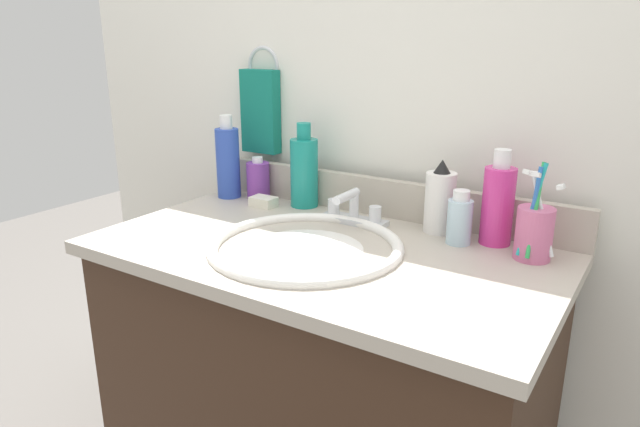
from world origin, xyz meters
name	(u,v)px	position (x,y,z in m)	size (l,w,h in m)	color
vanity_cabinet	(323,403)	(0.00, 0.00, 0.35)	(0.92, 0.50, 0.70)	#382316
countertop	(323,253)	(0.00, 0.00, 0.72)	(0.95, 0.54, 0.03)	#B2A899
backsplash	(381,197)	(0.00, 0.26, 0.78)	(0.95, 0.02, 0.09)	#B2A899
back_wall	(390,239)	(0.00, 0.32, 0.65)	(2.05, 0.04, 1.30)	white
towel_ring	(263,65)	(-0.38, 0.30, 1.07)	(0.10, 0.10, 0.01)	silver
hand_towel	(261,112)	(-0.38, 0.28, 0.95)	(0.11, 0.04, 0.22)	#147260
sink_basin	(306,262)	(-0.02, -0.03, 0.70)	(0.40, 0.40, 0.11)	white
faucet	(353,212)	(-0.02, 0.17, 0.76)	(0.16, 0.10, 0.08)	silver
bottle_cream_purple	(258,180)	(-0.34, 0.22, 0.78)	(0.06, 0.06, 0.11)	#7A3899
bottle_soap_pink	(498,203)	(0.29, 0.21, 0.82)	(0.06, 0.06, 0.20)	#D8338C
bottle_gel_clear	(460,220)	(0.23, 0.17, 0.78)	(0.05, 0.05, 0.11)	silver
bottle_mouthwash_teal	(304,171)	(-0.20, 0.22, 0.82)	(0.07, 0.07, 0.21)	teal
bottle_lotion_white	(440,200)	(0.16, 0.22, 0.80)	(0.07, 0.07, 0.16)	white
bottle_shampoo_blue	(228,161)	(-0.42, 0.18, 0.83)	(0.06, 0.06, 0.22)	#2D4CB2
cup_pink	(534,231)	(0.38, 0.16, 0.79)	(0.08, 0.08, 0.19)	#D16693
soap_bar	(263,202)	(-0.28, 0.16, 0.74)	(0.06, 0.04, 0.02)	white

